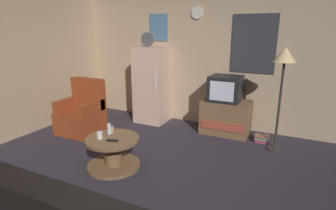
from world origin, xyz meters
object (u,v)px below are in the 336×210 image
object	(u,v)px
coffee_table	(113,152)
book_stack	(261,138)
tv_stand	(226,117)
mug_ceramic_tan	(111,130)
fridge	(153,85)
mug_ceramic_white	(100,135)
armchair	(82,114)
standing_lamp	(284,63)
wine_glass	(109,129)
crt_tv	(225,89)
remote_control	(112,140)

from	to	relation	value
coffee_table	book_stack	distance (m)	2.46
tv_stand	mug_ceramic_tan	xyz separation A→B (m)	(-1.18, -1.77, 0.17)
fridge	mug_ceramic_white	xyz separation A→B (m)	(0.33, -2.03, -0.29)
mug_ceramic_white	armchair	size ratio (longest dim) A/B	0.09
tv_stand	mug_ceramic_white	bearing A→B (deg)	-120.77
coffee_table	book_stack	xyz separation A→B (m)	(1.71, 1.77, -0.15)
standing_lamp	wine_glass	xyz separation A→B (m)	(-2.06, -1.47, -0.86)
crt_tv	mug_ceramic_white	xyz separation A→B (m)	(-1.16, -2.00, -0.36)
fridge	standing_lamp	size ratio (longest dim) A/B	1.11
mug_ceramic_tan	book_stack	size ratio (longest dim) A/B	0.41
mug_ceramic_tan	coffee_table	bearing A→B (deg)	-48.68
crt_tv	armchair	xyz separation A→B (m)	(-2.35, -1.07, -0.49)
fridge	armchair	bearing A→B (deg)	-128.10
crt_tv	armchair	size ratio (longest dim) A/B	0.56
book_stack	fridge	bearing A→B (deg)	175.23
standing_lamp	book_stack	bearing A→B (deg)	139.46
crt_tv	wine_glass	size ratio (longest dim) A/B	3.60
wine_glass	mug_ceramic_tan	xyz separation A→B (m)	(-0.01, 0.05, -0.03)
wine_glass	tv_stand	bearing A→B (deg)	57.03
wine_glass	remote_control	size ratio (longest dim) A/B	1.00
fridge	wine_glass	world-z (taller)	fridge
crt_tv	armchair	world-z (taller)	crt_tv
mug_ceramic_white	crt_tv	bearing A→B (deg)	59.99
tv_stand	standing_lamp	world-z (taller)	standing_lamp
mug_ceramic_white	mug_ceramic_tan	bearing A→B (deg)	88.05
tv_stand	crt_tv	bearing A→B (deg)	-178.49
wine_glass	armchair	distance (m)	1.43
crt_tv	remote_control	world-z (taller)	crt_tv
coffee_table	armchair	size ratio (longest dim) A/B	0.75
standing_lamp	wine_glass	size ratio (longest dim) A/B	10.60
coffee_table	armchair	xyz separation A→B (m)	(-1.34, 0.85, 0.13)
coffee_table	book_stack	size ratio (longest dim) A/B	3.31
tv_stand	armchair	bearing A→B (deg)	-155.84
fridge	tv_stand	distance (m)	1.59
coffee_table	standing_lamp	bearing A→B (deg)	39.23
armchair	tv_stand	bearing A→B (deg)	24.16
coffee_table	mug_ceramic_white	distance (m)	0.30
armchair	standing_lamp	bearing A→B (deg)	12.55
fridge	book_stack	world-z (taller)	fridge
coffee_table	mug_ceramic_white	xyz separation A→B (m)	(-0.14, -0.08, 0.26)
coffee_table	mug_ceramic_white	bearing A→B (deg)	-150.29
standing_lamp	tv_stand	bearing A→B (deg)	158.79
mug_ceramic_tan	armchair	distance (m)	1.40
mug_ceramic_white	remote_control	bearing A→B (deg)	-1.32
crt_tv	remote_control	size ratio (longest dim) A/B	3.60
armchair	mug_ceramic_tan	bearing A→B (deg)	-30.13
mug_ceramic_tan	remote_control	size ratio (longest dim) A/B	0.60
tv_stand	remote_control	xyz separation A→B (m)	(-0.98, -2.01, 0.13)
mug_ceramic_white	book_stack	distance (m)	2.65
tv_stand	book_stack	distance (m)	0.72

